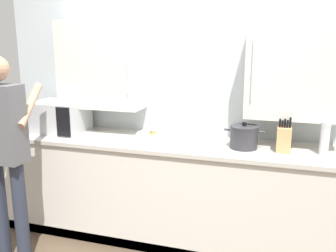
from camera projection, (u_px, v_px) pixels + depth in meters
back_wall_tiled at (195, 90)px, 3.41m from camera, size 3.87×0.44×2.51m
counter_unit at (185, 193)px, 3.33m from camera, size 3.46×0.66×0.93m
microwave_oven at (57, 116)px, 3.60m from camera, size 0.59×0.76×0.29m
stock_pot at (244, 137)px, 3.04m from camera, size 0.33×0.23×0.22m
thermos_flask at (325, 138)px, 2.85m from camera, size 0.07×0.07×0.26m
fruit_bowl at (152, 136)px, 3.28m from camera, size 0.28×0.28×0.09m
knife_block at (284, 139)px, 2.95m from camera, size 0.11×0.15×0.29m
person_figure at (4, 143)px, 2.92m from camera, size 0.44×0.57×1.70m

